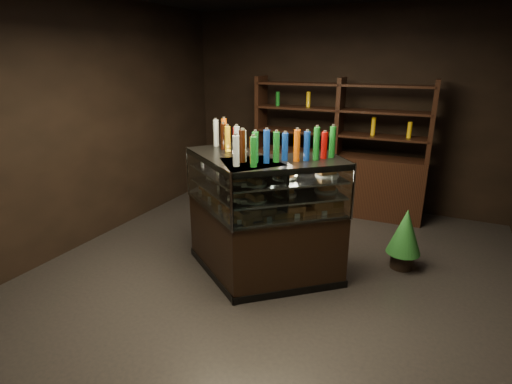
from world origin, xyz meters
TOP-DOWN VIEW (x-y plane):
  - ground at (0.00, 0.00)m, footprint 5.00×5.00m
  - room_shell at (0.00, 0.00)m, footprint 5.02×5.02m
  - display_case at (-0.14, -0.26)m, footprint 1.89×1.25m
  - food_display at (-0.14, -0.27)m, footprint 1.57×0.85m
  - bottles_top at (-0.14, -0.26)m, footprint 1.39×0.70m
  - potted_conifer at (1.25, 0.60)m, footprint 0.37×0.37m
  - back_shelving at (0.08, 2.05)m, footprint 2.56×0.48m

SIDE VIEW (x-z plane):
  - ground at x=0.00m, z-range 0.00..0.00m
  - display_case at x=-0.14m, z-range -0.22..1.11m
  - potted_conifer at x=1.25m, z-range 0.06..0.85m
  - back_shelving at x=0.08m, z-range -0.40..1.60m
  - food_display at x=-0.14m, z-range 0.76..1.18m
  - bottles_top at x=-0.14m, z-range 1.31..1.61m
  - room_shell at x=0.00m, z-range 0.44..3.45m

